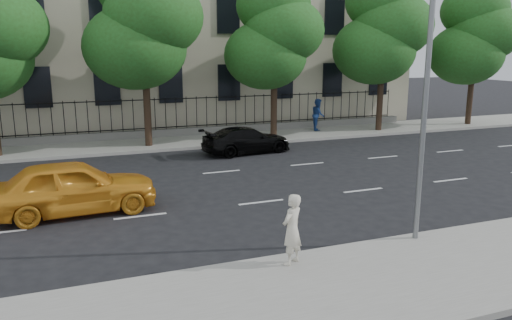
% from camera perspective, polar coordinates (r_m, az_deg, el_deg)
% --- Properties ---
extents(ground, '(120.00, 120.00, 0.00)m').
position_cam_1_polar(ground, '(14.64, 4.21, -7.59)').
color(ground, black).
rests_on(ground, ground).
extents(near_sidewalk, '(60.00, 4.00, 0.15)m').
position_cam_1_polar(near_sidewalk, '(11.41, 13.03, -13.58)').
color(near_sidewalk, gray).
rests_on(near_sidewalk, ground).
extents(far_sidewalk, '(60.00, 4.00, 0.15)m').
position_cam_1_polar(far_sidewalk, '(27.51, -8.27, 2.10)').
color(far_sidewalk, gray).
rests_on(far_sidewalk, ground).
extents(lane_markings, '(49.60, 4.62, 0.01)m').
position_cam_1_polar(lane_markings, '(18.83, -1.94, -2.91)').
color(lane_markings, silver).
rests_on(lane_markings, ground).
extents(iron_fence, '(30.00, 0.50, 2.20)m').
position_cam_1_polar(iron_fence, '(29.05, -9.06, 3.78)').
color(iron_fence, slate).
rests_on(iron_fence, far_sidewalk).
extents(street_light, '(0.25, 3.32, 8.05)m').
position_cam_1_polar(street_light, '(13.55, 17.75, 12.45)').
color(street_light, slate).
rests_on(street_light, near_sidewalk).
extents(tree_c, '(5.89, 5.50, 9.80)m').
position_cam_1_polar(tree_c, '(26.10, -12.76, 15.34)').
color(tree_c, '#382619').
rests_on(tree_c, far_sidewalk).
extents(tree_d, '(5.34, 4.94, 8.84)m').
position_cam_1_polar(tree_d, '(28.00, 2.06, 14.25)').
color(tree_d, '#382619').
rests_on(tree_d, far_sidewalk).
extents(tree_e, '(5.71, 5.31, 9.46)m').
position_cam_1_polar(tree_e, '(31.41, 14.29, 14.37)').
color(tree_e, '#382619').
rests_on(tree_e, far_sidewalk).
extents(tree_f, '(5.52, 5.12, 9.01)m').
position_cam_1_polar(tree_f, '(35.87, 23.69, 12.95)').
color(tree_f, '#382619').
rests_on(tree_f, far_sidewalk).
extents(yellow_taxi, '(5.14, 2.34, 1.71)m').
position_cam_1_polar(yellow_taxi, '(16.49, -20.15, -2.90)').
color(yellow_taxi, orange).
rests_on(yellow_taxi, ground).
extents(black_sedan, '(4.67, 2.36, 1.30)m').
position_cam_1_polar(black_sedan, '(24.51, -1.09, 2.30)').
color(black_sedan, black).
rests_on(black_sedan, ground).
extents(woman_near, '(0.73, 0.67, 1.68)m').
position_cam_1_polar(woman_near, '(11.60, 4.14, -7.91)').
color(woman_near, beige).
rests_on(woman_near, near_sidewalk).
extents(pedestrian_far, '(1.03, 1.14, 1.92)m').
position_cam_1_polar(pedestrian_far, '(30.67, 7.10, 5.18)').
color(pedestrian_far, navy).
rests_on(pedestrian_far, far_sidewalk).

